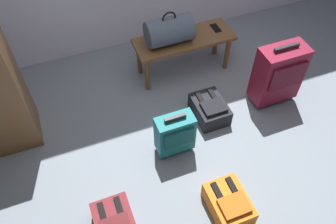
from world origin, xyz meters
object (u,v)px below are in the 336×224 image
Objects in this scene: duffel_bag_slate at (169,31)px; cell_phone at (216,28)px; suitcase_small_teal at (175,134)px; suitcase_upright_burgundy at (278,74)px; backpack_orange at (229,204)px; backpack_dark at (210,109)px; bench at (184,43)px.

duffel_bag_slate reaches higher than cell_phone.
suitcase_upright_burgundy is at bearing 11.27° from suitcase_small_teal.
backpack_orange is (-0.95, -0.89, -0.25)m from suitcase_upright_burgundy.
cell_phone is 0.87m from backpack_dark.
suitcase_upright_burgundy is at bearing -40.84° from duffel_bag_slate.
duffel_bag_slate is (-0.16, 0.00, 0.20)m from bench.
duffel_bag_slate reaches higher than suitcase_small_teal.
cell_phone is 1.28m from suitcase_small_teal.
backpack_dark is at bearing 178.01° from suitcase_upright_burgundy.
bench is 2.63× the size of backpack_dark.
backpack_dark is at bearing 73.01° from backpack_orange.
backpack_dark is (-0.67, 0.02, -0.25)m from suitcase_upright_burgundy.
bench is at bearing -0.00° from duffel_bag_slate.
suitcase_small_teal is at bearing -108.36° from duffel_bag_slate.
suitcase_small_teal is 1.21× the size of backpack_orange.
duffel_bag_slate is 0.96× the size of suitcase_small_teal.
cell_phone is 0.31× the size of suitcase_small_teal.
suitcase_upright_burgundy reaches higher than suitcase_small_teal.
backpack_dark is (0.45, 0.25, -0.15)m from suitcase_small_teal.
duffel_bag_slate reaches higher than bench.
duffel_bag_slate is at bearing -176.74° from cell_phone.
duffel_bag_slate is 0.54m from cell_phone.
cell_phone is 1.78m from backpack_orange.
bench is 0.26m from duffel_bag_slate.
bench is 1.64m from backpack_orange.
cell_phone is at bearing 3.26° from duffel_bag_slate.
suitcase_small_teal is 0.70m from backpack_orange.
cell_phone is (0.52, 0.03, -0.13)m from duffel_bag_slate.
suitcase_small_teal is 1.21× the size of backpack_dark.
backpack_orange is (0.18, -0.67, -0.15)m from suitcase_small_teal.
bench is 0.37m from cell_phone.
suitcase_small_teal reaches higher than cell_phone.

